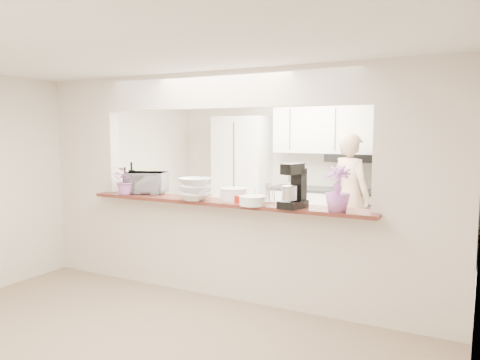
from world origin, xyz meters
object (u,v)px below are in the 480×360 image
Objects in this scene: toaster_oven at (146,183)px; stand_mixer at (294,188)px; person at (350,196)px; refrigerator at (445,202)px.

toaster_oven is 1.06× the size of stand_mixer.
stand_mixer is 0.24× the size of person.
toaster_oven is at bearing -140.91° from refrigerator.
toaster_oven is 2.95m from person.
refrigerator is 3.06m from stand_mixer.
stand_mixer is (-1.20, -2.79, 0.44)m from refrigerator.
person is at bearing -161.09° from refrigerator.
toaster_oven is 0.26× the size of person.
toaster_oven is (-3.20, -2.60, 0.37)m from refrigerator.
stand_mixer is 2.39m from person.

